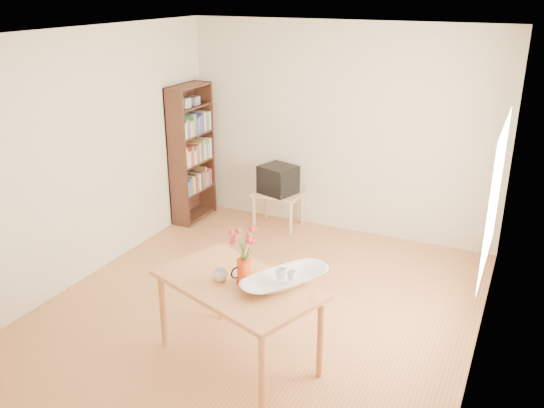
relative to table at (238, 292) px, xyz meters
The scene contains 11 objects.
room 1.05m from the table, 103.03° to the left, with size 4.50×4.50×4.50m.
table is the anchor object (origin of this frame).
tv_stand 2.94m from the table, 108.26° to the left, with size 0.60×0.45×0.46m.
bookshelf 3.30m from the table, 128.86° to the left, with size 0.28×0.70×1.80m.
pitcher 0.19m from the table, 30.45° to the left, with size 0.14×0.19×0.20m.
flowers 0.44m from the table, 28.64° to the left, with size 0.23×0.23×0.32m, color #E5363C, non-canonical shape.
mug 0.20m from the table, 167.95° to the right, with size 0.12×0.12×0.09m, color white.
bowl 0.50m from the table, 21.39° to the left, with size 0.50×0.50×0.47m, color white.
teacup_a 0.44m from the table, 23.83° to the left, with size 0.08×0.08×0.07m, color white.
teacup_b 0.51m from the table, 21.69° to the left, with size 0.07×0.07×0.06m, color white.
television 2.94m from the table, 108.19° to the left, with size 0.51×0.49×0.36m.
Camera 1 is at (2.20, -4.38, 2.99)m, focal length 38.00 mm.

